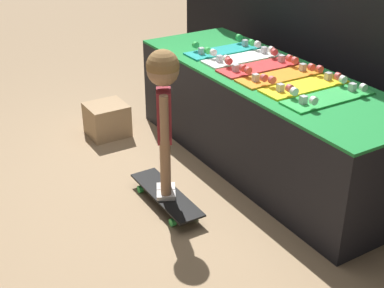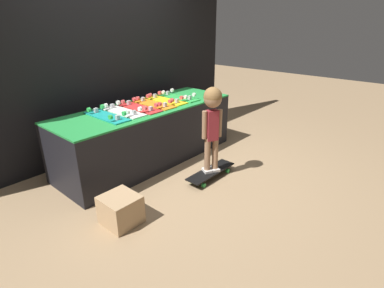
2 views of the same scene
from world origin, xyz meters
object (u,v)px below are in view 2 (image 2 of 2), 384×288
Objects in this scene: skateboard_white_on_rack at (123,111)px; skateboard_green_on_rack at (178,97)px; child at (212,114)px; skateboard_on_floor at (211,172)px; skateboard_red_on_rack at (140,107)px; skateboard_yellow_on_rack at (166,100)px; skateboard_orange_on_rack at (154,103)px; storage_box at (121,210)px; skateboard_teal_on_rack at (107,116)px.

skateboard_white_on_rack is 1.00× the size of skateboard_green_on_rack.
skateboard_on_floor is at bearing 162.61° from child.
child is at bearing -45.00° from skateboard_on_floor.
skateboard_red_on_rack and skateboard_yellow_on_rack have the same top height.
skateboard_yellow_on_rack is 1.00× the size of skateboard_green_on_rack.
skateboard_orange_on_rack reaches higher than storage_box.
child is at bearing -115.38° from skateboard_green_on_rack.
skateboard_red_on_rack is 0.71m from skateboard_green_on_rack.
skateboard_yellow_on_rack is 1.00m from child.
skateboard_teal_on_rack is 0.71m from skateboard_orange_on_rack.
storage_box is (-1.24, 0.10, 0.07)m from skateboard_on_floor.
skateboard_orange_on_rack and skateboard_green_on_rack have the same top height.
skateboard_red_on_rack is 1.44m from storage_box.
skateboard_white_on_rack is 0.24m from skateboard_red_on_rack.
skateboard_yellow_on_rack is at bearing 5.32° from skateboard_orange_on_rack.
skateboard_teal_on_rack is 1.21m from child.
skateboard_red_on_rack is 0.98m from child.
storage_box is (-1.69, -0.86, -0.62)m from skateboard_green_on_rack.
skateboard_white_on_rack is 0.90× the size of skateboard_on_floor.
storage_box is at bearing 175.50° from skateboard_on_floor.
skateboard_orange_on_rack is at bearing -0.46° from skateboard_teal_on_rack.
skateboard_white_on_rack is at bearing 117.23° from skateboard_on_floor.
skateboard_yellow_on_rack reaches higher than storage_box.
child reaches higher than skateboard_green_on_rack.
child reaches higher than skateboard_white_on_rack.
skateboard_green_on_rack is at bearing -0.60° from skateboard_white_on_rack.
child is at bearing -74.67° from skateboard_red_on_rack.
skateboard_orange_on_rack is 1.96× the size of storage_box.
skateboard_green_on_rack is at bearing -3.15° from skateboard_yellow_on_rack.
skateboard_on_floor is (0.74, -0.95, -0.69)m from skateboard_teal_on_rack.
skateboard_red_on_rack is at bearing 105.33° from skateboard_on_floor.
skateboard_teal_on_rack is 1.17m from storage_box.
skateboard_yellow_on_rack is 1.21m from skateboard_on_floor.
skateboard_white_on_rack is at bearing 175.24° from skateboard_red_on_rack.
skateboard_yellow_on_rack is (0.71, 0.00, 0.00)m from skateboard_white_on_rack.
skateboard_on_floor is (-0.45, -0.96, -0.69)m from skateboard_green_on_rack.
skateboard_teal_on_rack is 0.64× the size of child.
storage_box reaches higher than skateboard_on_floor.
child reaches higher than skateboard_on_floor.
skateboard_white_on_rack and skateboard_orange_on_rack have the same top height.
skateboard_orange_on_rack is at bearing 0.19° from skateboard_red_on_rack.
skateboard_orange_on_rack is 0.24m from skateboard_yellow_on_rack.
skateboard_white_on_rack and skateboard_red_on_rack have the same top height.
skateboard_orange_on_rack is 0.95m from child.
storage_box is (-1.24, 0.10, -0.66)m from child.
skateboard_white_on_rack is at bearing 144.84° from child.
skateboard_yellow_on_rack is 0.24m from skateboard_green_on_rack.
skateboard_yellow_on_rack is at bearing 105.05° from child.
child is (-0.22, -0.97, 0.04)m from skateboard_yellow_on_rack.
skateboard_on_floor is (0.50, -0.97, -0.69)m from skateboard_white_on_rack.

